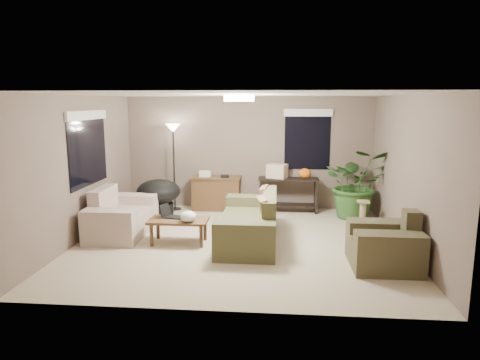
# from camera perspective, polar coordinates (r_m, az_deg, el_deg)

# --- Properties ---
(room_shell) EXTENTS (5.50, 5.50, 5.50)m
(room_shell) POSITION_cam_1_polar(r_m,az_deg,el_deg) (7.16, -0.14, 1.29)
(room_shell) COLOR #BDB08C
(room_shell) RESTS_ON ground
(main_sofa) EXTENTS (0.95, 2.20, 0.85)m
(main_sofa) POSITION_cam_1_polar(r_m,az_deg,el_deg) (7.43, 1.47, -5.94)
(main_sofa) COLOR #4D4C2E
(main_sofa) RESTS_ON ground
(throw_pillows) EXTENTS (0.31, 1.38, 0.47)m
(throw_pillows) POSITION_cam_1_polar(r_m,az_deg,el_deg) (7.33, 3.47, -3.31)
(throw_pillows) COLOR #8C7251
(throw_pillows) RESTS_ON main_sofa
(loveseat) EXTENTS (0.90, 1.60, 0.85)m
(loveseat) POSITION_cam_1_polar(r_m,az_deg,el_deg) (8.14, -15.64, -4.86)
(loveseat) COLOR beige
(loveseat) RESTS_ON ground
(armchair) EXTENTS (0.95, 1.00, 0.85)m
(armchair) POSITION_cam_1_polar(r_m,az_deg,el_deg) (6.66, 18.77, -8.42)
(armchair) COLOR brown
(armchair) RESTS_ON ground
(coffee_table) EXTENTS (1.00, 0.55, 0.42)m
(coffee_table) POSITION_cam_1_polar(r_m,az_deg,el_deg) (7.37, -8.19, -5.66)
(coffee_table) COLOR brown
(coffee_table) RESTS_ON ground
(laptop) EXTENTS (0.42, 0.29, 0.24)m
(laptop) POSITION_cam_1_polar(r_m,az_deg,el_deg) (7.48, -9.30, -4.50)
(laptop) COLOR black
(laptop) RESTS_ON coffee_table
(plastic_bag) EXTENTS (0.33, 0.31, 0.19)m
(plastic_bag) POSITION_cam_1_polar(r_m,az_deg,el_deg) (7.15, -6.92, -4.85)
(plastic_bag) COLOR white
(plastic_bag) RESTS_ON coffee_table
(desk) EXTENTS (1.10, 0.50, 0.75)m
(desk) POSITION_cam_1_polar(r_m,az_deg,el_deg) (9.57, -3.17, -1.73)
(desk) COLOR brown
(desk) RESTS_ON ground
(desk_papers) EXTENTS (0.69, 0.28, 0.12)m
(desk_papers) POSITION_cam_1_polar(r_m,az_deg,el_deg) (9.50, -4.14, 0.77)
(desk_papers) COLOR silver
(desk_papers) RESTS_ON desk
(console_table) EXTENTS (1.30, 0.40, 0.75)m
(console_table) POSITION_cam_1_polar(r_m,az_deg,el_deg) (9.42, 6.45, -1.61)
(console_table) COLOR black
(console_table) RESTS_ON ground
(pumpkin) EXTENTS (0.33, 0.33, 0.22)m
(pumpkin) POSITION_cam_1_polar(r_m,az_deg,el_deg) (9.36, 8.64, 0.88)
(pumpkin) COLOR orange
(pumpkin) RESTS_ON console_table
(cardboard_box) EXTENTS (0.49, 0.43, 0.30)m
(cardboard_box) POSITION_cam_1_polar(r_m,az_deg,el_deg) (9.33, 4.97, 1.20)
(cardboard_box) COLOR beige
(cardboard_box) RESTS_ON console_table
(papasan_chair) EXTENTS (1.14, 1.14, 0.80)m
(papasan_chair) POSITION_cam_1_polar(r_m,az_deg,el_deg) (9.06, -10.80, -2.03)
(papasan_chair) COLOR black
(papasan_chair) RESTS_ON ground
(floor_lamp) EXTENTS (0.32, 0.32, 1.91)m
(floor_lamp) POSITION_cam_1_polar(r_m,az_deg,el_deg) (9.50, -8.90, 5.51)
(floor_lamp) COLOR black
(floor_lamp) RESTS_ON ground
(ceiling_fixture) EXTENTS (0.50, 0.50, 0.10)m
(ceiling_fixture) POSITION_cam_1_polar(r_m,az_deg,el_deg) (7.07, -0.14, 10.85)
(ceiling_fixture) COLOR white
(ceiling_fixture) RESTS_ON room_shell
(houseplant) EXTENTS (1.31, 1.46, 1.14)m
(houseplant) POSITION_cam_1_polar(r_m,az_deg,el_deg) (9.16, 15.21, -1.42)
(houseplant) COLOR #2D5923
(houseplant) RESTS_ON ground
(cat_scratching_post) EXTENTS (0.32, 0.32, 0.50)m
(cat_scratching_post) POSITION_cam_1_polar(r_m,az_deg,el_deg) (8.67, 16.02, -4.52)
(cat_scratching_post) COLOR tan
(cat_scratching_post) RESTS_ON ground
(window_left) EXTENTS (0.05, 1.56, 1.33)m
(window_left) POSITION_cam_1_polar(r_m,az_deg,el_deg) (8.09, -19.65, 5.54)
(window_left) COLOR black
(window_left) RESTS_ON room_shell
(window_back) EXTENTS (1.06, 0.05, 1.33)m
(window_back) POSITION_cam_1_polar(r_m,az_deg,el_deg) (9.57, 9.02, 6.68)
(window_back) COLOR black
(window_back) RESTS_ON room_shell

